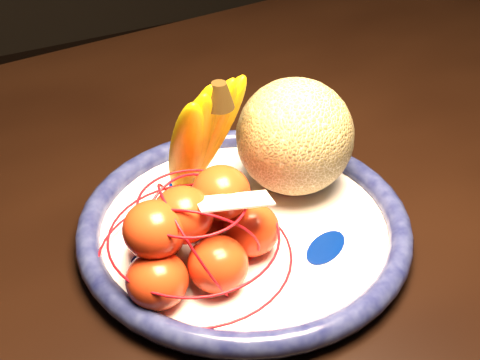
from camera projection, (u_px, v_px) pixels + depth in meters
name	position (u px, v px, depth m)	size (l,w,h in m)	color
dining_table	(298.00, 211.00, 0.90)	(1.66, 1.09, 0.79)	black
fruit_bowl	(244.00, 226.00, 0.73)	(0.36, 0.36, 0.03)	white
cantaloupe	(295.00, 137.00, 0.75)	(0.13, 0.13, 0.13)	olive
banana_bunch	(197.00, 136.00, 0.71)	(0.11, 0.11, 0.18)	yellow
mandarin_bag	(194.00, 233.00, 0.65)	(0.21, 0.21, 0.12)	red
price_tag	(235.00, 201.00, 0.62)	(0.07, 0.03, 0.00)	white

